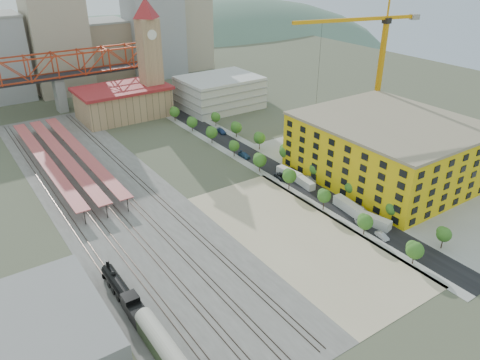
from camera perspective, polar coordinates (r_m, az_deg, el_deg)
ground at (r=144.42m, az=0.23°, el=-0.71°), size 400.00×400.00×0.00m
ballast_strip at (r=144.59m, az=-15.67°, el=-1.75°), size 36.00×165.00×0.06m
dirt_lot at (r=120.98m, az=7.19°, el=-6.88°), size 28.00×67.00×0.06m
street_asphalt at (r=163.78m, az=1.86°, el=2.76°), size 12.00×170.00×0.06m
sidewalk_west at (r=160.87m, az=0.27°, el=2.31°), size 3.00×170.00×0.04m
sidewalk_east at (r=166.83m, az=3.39°, el=3.19°), size 3.00×170.00×0.04m
construction_pad at (r=160.03m, az=17.83°, el=0.80°), size 50.00×90.00×0.06m
rail_tracks at (r=144.09m, az=-16.34°, el=-1.89°), size 26.56×160.00×0.18m
platform_canopies at (r=166.04m, az=-20.72°, el=2.79°), size 16.00×80.00×4.12m
station_hall at (r=208.14m, az=-14.04°, el=9.23°), size 38.00×24.00×13.10m
clock_tower at (r=205.79m, az=-11.05°, el=15.68°), size 12.00×12.00×52.00m
parking_garage at (r=214.87m, az=-2.50°, el=10.63°), size 34.00×26.00×14.00m
truss_bridge at (r=221.02m, az=-21.57°, el=12.48°), size 94.00×9.60×25.60m
construction_building at (r=154.11m, az=17.61°, el=3.66°), size 44.60×50.60×18.80m
warehouse at (r=99.27m, az=-22.82°, el=-16.09°), size 22.00×32.00×5.00m
street_trees at (r=156.59m, az=4.01°, el=1.51°), size 15.40×124.40×8.00m
skyline at (r=264.08m, az=-16.86°, el=16.14°), size 133.00×46.00×60.00m
distant_hills at (r=410.92m, az=-15.41°, el=4.95°), size 647.00×264.00×227.00m
locomotive at (r=101.90m, az=-13.91°, el=-13.45°), size 3.01×23.20×5.80m
coach at (r=87.64m, az=-8.95°, el=-20.03°), size 3.33×19.34×6.07m
tower_crane at (r=177.02m, az=16.07°, el=14.47°), size 47.29×14.05×51.75m
site_trailer_a at (r=129.14m, az=15.92°, el=-4.77°), size 4.56×9.94×2.63m
site_trailer_b at (r=134.08m, az=13.02°, el=-3.12°), size 3.70×10.27×2.75m
site_trailer_c at (r=145.46m, az=7.81°, el=-0.23°), size 3.21×9.00×2.41m
site_trailer_d at (r=150.23m, az=6.00°, el=0.82°), size 3.34×9.47×2.54m
car_0 at (r=127.88m, az=14.70°, el=-5.22°), size 2.57×4.79×1.55m
car_1 at (r=124.52m, az=16.94°, el=-6.54°), size 1.96×4.31×1.37m
car_2 at (r=148.92m, az=5.02°, el=0.40°), size 3.24×5.76×1.52m
car_3 at (r=163.66m, az=0.52°, el=3.04°), size 2.27×5.43×1.57m
car_4 at (r=135.20m, az=14.55°, el=-3.39°), size 2.00×4.05×1.33m
car_5 at (r=148.11m, az=8.43°, el=0.05°), size 2.01×4.82×1.55m
car_6 at (r=153.20m, az=6.52°, el=1.07°), size 2.61×4.90×1.31m
car_7 at (r=185.47m, az=-2.26°, el=5.96°), size 3.00×5.73×1.59m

